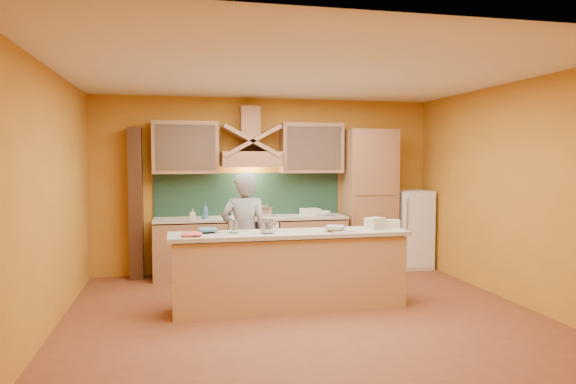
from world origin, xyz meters
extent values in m
cube|color=brown|center=(0.00, 0.00, 0.00)|extent=(5.50, 5.00, 0.01)
cube|color=white|center=(0.00, 0.00, 2.80)|extent=(5.50, 5.00, 0.01)
cube|color=#C78226|center=(0.00, 2.50, 1.40)|extent=(5.50, 0.02, 2.80)
cube|color=#C78226|center=(0.00, -2.50, 1.40)|extent=(5.50, 0.02, 2.80)
cube|color=#C78226|center=(-2.75, 0.00, 1.40)|extent=(0.02, 5.00, 2.80)
cube|color=#C78226|center=(2.75, 0.00, 1.40)|extent=(0.02, 5.00, 2.80)
cube|color=#A26F4A|center=(-1.25, 2.20, 0.43)|extent=(1.10, 0.60, 0.86)
cube|color=#A26F4A|center=(0.65, 2.20, 0.43)|extent=(1.10, 0.60, 0.86)
cube|color=#B3AA97|center=(-0.30, 2.20, 0.90)|extent=(3.00, 0.62, 0.04)
cube|color=black|center=(-0.30, 2.20, 0.45)|extent=(0.60, 0.58, 0.90)
cube|color=#173427|center=(-0.30, 2.48, 1.25)|extent=(3.00, 0.03, 0.70)
cube|color=#A26F4A|center=(-0.30, 2.25, 1.82)|extent=(0.92, 0.50, 0.24)
cube|color=#A26F4A|center=(-0.30, 2.35, 2.40)|extent=(0.30, 0.30, 0.50)
cube|color=#A26F4A|center=(-1.30, 2.33, 2.00)|extent=(1.00, 0.35, 0.80)
cube|color=#A26F4A|center=(0.70, 2.33, 2.00)|extent=(1.00, 0.35, 0.80)
cube|color=#A26F4A|center=(1.65, 2.20, 1.15)|extent=(0.80, 0.60, 2.30)
cube|color=white|center=(2.40, 2.20, 0.65)|extent=(0.58, 0.60, 1.30)
cube|color=#472816|center=(-2.05, 2.35, 1.15)|extent=(0.20, 0.30, 2.30)
cube|color=tan|center=(-0.10, 0.30, 0.44)|extent=(2.80, 0.55, 0.88)
cube|color=#B3AA97|center=(-0.10, 0.30, 0.92)|extent=(2.90, 0.62, 0.05)
imported|color=gray|center=(-0.59, 0.83, 0.83)|extent=(0.65, 0.46, 1.66)
cylinder|color=silver|center=(-0.38, 2.12, 0.98)|extent=(0.32, 0.32, 0.17)
cylinder|color=silver|center=(-0.07, 2.19, 0.97)|extent=(0.23, 0.23, 0.14)
imported|color=beige|center=(-1.21, 1.97, 1.00)|extent=(0.09, 0.09, 0.17)
imported|color=#32658A|center=(-1.03, 2.07, 1.04)|extent=(0.13, 0.13, 0.25)
imported|color=white|center=(0.86, 2.13, 0.95)|extent=(0.27, 0.27, 0.07)
cube|color=silver|center=(0.67, 2.29, 0.97)|extent=(0.33, 0.28, 0.10)
imported|color=#C04447|center=(-1.38, 0.24, 0.96)|extent=(0.25, 0.32, 0.03)
imported|color=#3D6B88|center=(-1.18, 0.46, 0.98)|extent=(0.23, 0.31, 0.02)
cylinder|color=silver|center=(-0.40, 0.22, 1.03)|extent=(0.15, 0.15, 0.17)
cylinder|color=white|center=(-0.78, 0.35, 1.02)|extent=(0.13, 0.13, 0.15)
cube|color=silver|center=(-0.29, 0.37, 0.99)|extent=(0.15, 0.15, 0.09)
imported|color=white|center=(0.45, 0.22, 0.98)|extent=(0.35, 0.35, 0.07)
cube|color=beige|center=(0.52, 0.16, 0.95)|extent=(0.31, 0.28, 0.02)
cube|color=beige|center=(1.01, 0.33, 1.02)|extent=(0.27, 0.24, 0.14)
cube|color=beige|center=(1.27, 0.38, 1.00)|extent=(0.19, 0.17, 0.10)
camera|label=1|loc=(-1.42, -5.73, 1.83)|focal=32.00mm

